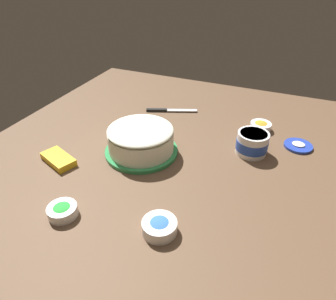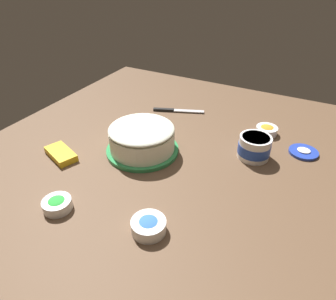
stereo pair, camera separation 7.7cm
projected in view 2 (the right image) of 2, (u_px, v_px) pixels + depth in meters
ground_plane at (182, 162)px, 1.09m from camera, size 1.54×1.54×0.00m
frosted_cake at (142, 139)px, 1.12m from camera, size 0.27×0.27×0.12m
frosting_tub at (254, 147)px, 1.09m from camera, size 0.12×0.12×0.08m
frosting_tub_lid at (303, 152)px, 1.13m from camera, size 0.11×0.11×0.02m
spreading_knife at (174, 110)px, 1.42m from camera, size 0.23×0.10×0.01m
sprinkle_bowl_green at (57, 204)px, 0.89m from camera, size 0.08×0.08×0.03m
sprinkle_bowl_blue at (149, 225)px, 0.81m from camera, size 0.10×0.10×0.04m
sprinkle_bowl_orange at (267, 130)px, 1.24m from camera, size 0.09×0.09×0.04m
candy_box_lower at (61, 154)px, 1.11m from camera, size 0.15×0.11×0.02m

